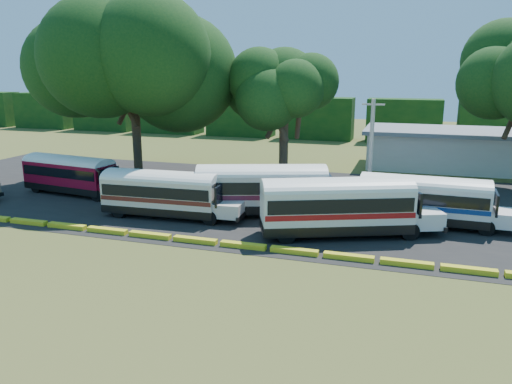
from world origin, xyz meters
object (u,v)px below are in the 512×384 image
(bus_red, at_px, (71,172))
(bus_white_red, at_px, (340,203))
(bus_cream_west, at_px, (165,191))
(tree_west, at_px, (132,56))

(bus_red, bearing_deg, bus_white_red, -2.51)
(bus_cream_west, bearing_deg, bus_white_red, -4.71)
(bus_red, distance_m, bus_cream_west, 10.99)
(bus_cream_west, bearing_deg, tree_west, 125.49)
(bus_red, bearing_deg, bus_cream_west, -11.54)
(bus_cream_west, distance_m, bus_white_red, 12.05)
(bus_red, relative_size, tree_west, 0.62)
(bus_white_red, bearing_deg, bus_cream_west, 155.59)
(bus_white_red, bearing_deg, tree_west, 129.28)
(bus_red, xyz_separation_m, tree_west, (2.10, 6.90, 9.28))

